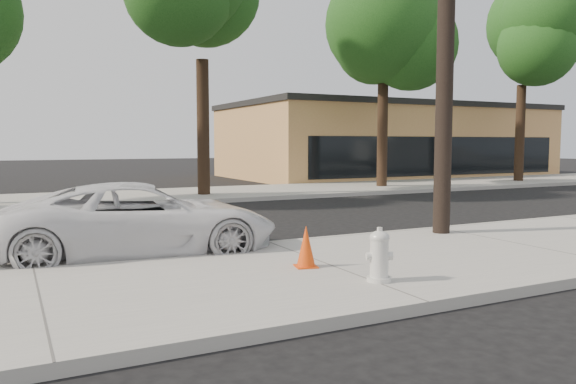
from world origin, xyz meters
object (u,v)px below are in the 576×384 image
Objects in this scene: police_cruiser at (142,219)px; traffic_cone at (306,247)px; fire_hydrant at (379,257)px; utility_pole at (446,5)px.

traffic_cone is at bearing -138.73° from police_cruiser.
police_cruiser reaches higher than fire_hydrant.
utility_pole is at bearing 60.37° from fire_hydrant.
police_cruiser is 3.19m from traffic_cone.
police_cruiser is at bearing 143.46° from fire_hydrant.
fire_hydrant is at bearing -69.28° from traffic_cone.
utility_pole is 7.17m from police_cruiser.
utility_pole is 14.55× the size of traffic_cone.
police_cruiser reaches higher than traffic_cone.
police_cruiser is at bearing 125.07° from traffic_cone.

